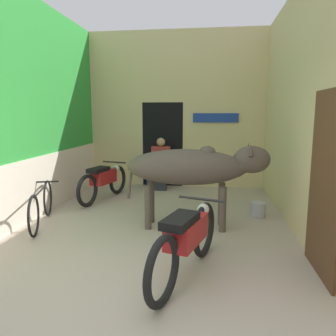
{
  "coord_description": "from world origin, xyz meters",
  "views": [
    {
      "loc": [
        0.9,
        -2.79,
        1.83
      ],
      "look_at": [
        0.2,
        2.43,
        0.96
      ],
      "focal_mm": 35.0,
      "sensor_mm": 36.0,
      "label": 1
    }
  ],
  "objects": [
    {
      "name": "wall_left_shopfront",
      "position": [
        -2.26,
        2.69,
        1.85
      ],
      "size": [
        0.25,
        5.39,
        3.83
      ],
      "color": "green",
      "rests_on": "ground_plane"
    },
    {
      "name": "wall_right_with_door",
      "position": [
        2.27,
        2.65,
        1.89
      ],
      "size": [
        0.22,
        5.39,
        3.83
      ],
      "color": "#D1BC84",
      "rests_on": "ground_plane"
    },
    {
      "name": "cow",
      "position": [
        0.63,
        2.35,
        0.98
      ],
      "size": [
        2.28,
        0.66,
        1.39
      ],
      "color": "#4C4238",
      "rests_on": "ground_plane"
    },
    {
      "name": "plastic_stool",
      "position": [
        -0.58,
        5.16,
        0.23
      ],
      "size": [
        0.38,
        0.38,
        0.43
      ],
      "color": "#2856B2",
      "rests_on": "ground_plane"
    },
    {
      "name": "motorcycle_near",
      "position": [
        0.64,
        0.68,
        0.46
      ],
      "size": [
        0.75,
        1.88,
        0.81
      ],
      "color": "black",
      "rests_on": "ground_plane"
    },
    {
      "name": "bucket",
      "position": [
        1.75,
        3.06,
        0.13
      ],
      "size": [
        0.26,
        0.26,
        0.26
      ],
      "color": "#A8A8B2",
      "rests_on": "ground_plane"
    },
    {
      "name": "motorcycle_far",
      "position": [
        -1.38,
        3.81,
        0.43
      ],
      "size": [
        0.66,
        1.78,
        0.77
      ],
      "color": "black",
      "rests_on": "ground_plane"
    },
    {
      "name": "bicycle",
      "position": [
        -1.88,
        2.13,
        0.33
      ],
      "size": [
        0.61,
        1.65,
        0.66
      ],
      "color": "black",
      "rests_on": "ground_plane"
    },
    {
      "name": "wall_back_with_doorway",
      "position": [
        -0.11,
        5.64,
        1.62
      ],
      "size": [
        4.36,
        0.93,
        3.83
      ],
      "color": "#D1BC84",
      "rests_on": "ground_plane"
    },
    {
      "name": "ground_plane",
      "position": [
        0.0,
        0.0,
        0.0
      ],
      "size": [
        30.0,
        30.0,
        0.0
      ],
      "primitive_type": "plane",
      "color": "tan"
    },
    {
      "name": "shopkeeper_seated",
      "position": [
        -0.32,
        4.96,
        0.65
      ],
      "size": [
        0.44,
        0.33,
        1.26
      ],
      "color": "#282833",
      "rests_on": "ground_plane"
    }
  ]
}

